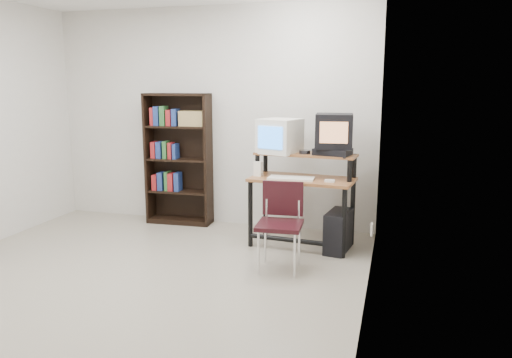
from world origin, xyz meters
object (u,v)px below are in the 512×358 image
(pc_tower, at_px, (338,231))
(crt_tv, at_px, (334,131))
(computer_desk, at_px, (303,184))
(school_chair, at_px, (281,217))
(bookshelf, at_px, (179,157))
(crt_monitor, at_px, (280,136))

(pc_tower, bearing_deg, crt_tv, 126.20)
(computer_desk, relative_size, crt_tv, 2.72)
(crt_tv, relative_size, school_chair, 0.51)
(crt_tv, xyz_separation_m, bookshelf, (-1.92, 0.37, -0.40))
(computer_desk, bearing_deg, bookshelf, 169.42)
(crt_tv, distance_m, bookshelf, 2.00)
(computer_desk, height_order, bookshelf, bookshelf)
(crt_monitor, height_order, bookshelf, bookshelf)
(bookshelf, bearing_deg, pc_tower, -18.09)
(bookshelf, bearing_deg, computer_desk, -18.72)
(pc_tower, distance_m, bookshelf, 2.18)
(crt_monitor, bearing_deg, pc_tower, 1.00)
(pc_tower, distance_m, school_chair, 0.83)
(computer_desk, height_order, crt_monitor, crt_monitor)
(pc_tower, xyz_separation_m, bookshelf, (-2.02, 0.55, 0.61))
(school_chair, bearing_deg, crt_tv, 61.74)
(bookshelf, bearing_deg, crt_monitor, -17.58)
(crt_tv, distance_m, pc_tower, 1.04)
(computer_desk, xyz_separation_m, crt_tv, (0.30, 0.09, 0.55))
(crt_monitor, xyz_separation_m, bookshelf, (-1.34, 0.36, -0.33))
(crt_tv, xyz_separation_m, school_chair, (-0.37, -0.81, -0.73))
(school_chair, bearing_deg, bookshelf, 138.79)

